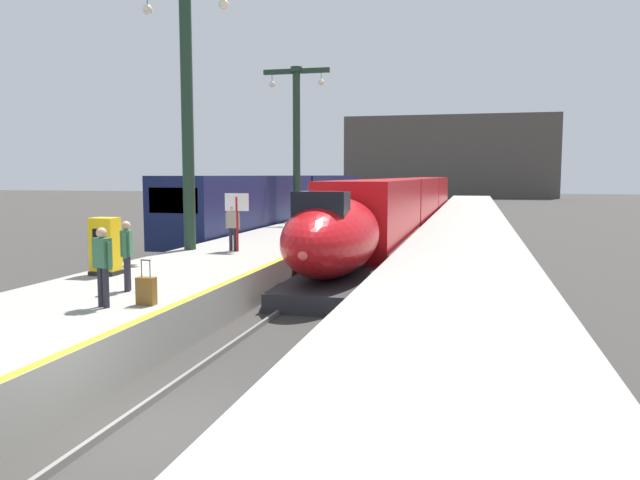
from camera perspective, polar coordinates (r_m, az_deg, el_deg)
ground_plane at (r=10.05m, az=-14.23°, el=-16.68°), size 260.00×260.00×0.00m
platform_left at (r=34.15m, az=-0.69°, el=0.33°), size 4.80×110.00×1.05m
platform_right at (r=33.08m, az=13.02°, el=0.00°), size 4.80×110.00×1.05m
platform_left_safety_stripe at (r=33.61m, az=3.07°, el=1.14°), size 0.20×107.80×0.01m
rail_main_left at (r=36.24m, az=5.46°, el=-0.11°), size 0.08×110.00×0.12m
rail_main_right at (r=36.05m, az=7.82°, el=-0.17°), size 0.08×110.00×0.12m
rail_secondary_left at (r=38.25m, az=-6.64°, el=0.19°), size 0.08×110.00×0.12m
rail_secondary_right at (r=37.75m, az=-4.50°, el=0.14°), size 0.08×110.00×0.12m
highspeed_train_main at (r=44.41m, az=8.03°, el=3.40°), size 2.92×57.45×3.60m
regional_train_adjacent at (r=44.70m, az=-2.54°, el=3.70°), size 2.85×36.60×3.80m
station_column_mid at (r=24.21m, az=-11.95°, el=13.03°), size 4.00×0.68×9.78m
station_column_far at (r=37.90m, az=-2.13°, el=9.97°), size 4.00×0.68×9.10m
passenger_near_edge at (r=13.98m, az=-19.06°, el=-1.79°), size 0.54×0.34×1.69m
passenger_mid_platform at (r=15.77m, az=-17.07°, el=-0.88°), size 0.33×0.54×1.69m
passenger_far_waiting at (r=23.31m, az=-7.89°, el=1.43°), size 0.57×0.25×1.69m
rolling_suitcase at (r=14.07m, az=-15.42°, el=-4.45°), size 0.40×0.22×0.98m
ticket_machine_yellow at (r=18.60m, az=-18.82°, el=-0.72°), size 0.76×0.62×1.60m
departure_info_board at (r=23.15m, az=-7.52°, el=2.69°), size 0.90×0.10×2.12m
terminus_back_wall at (r=110.30m, az=11.55°, el=7.41°), size 36.00×2.00×14.00m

